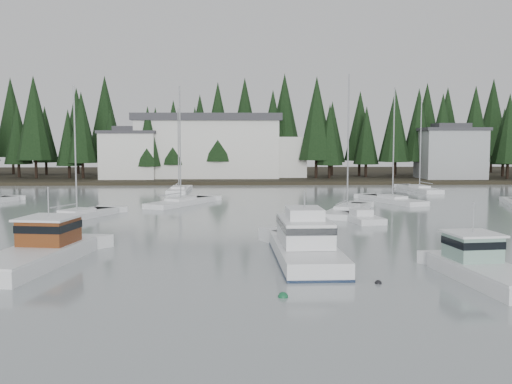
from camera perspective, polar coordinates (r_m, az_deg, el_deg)
The scene contains 18 objects.
ground at distance 18.46m, azimuth -2.61°, elevation -15.86°, with size 260.00×260.00×0.00m, color #8E9698.
far_shore_land at distance 114.44m, azimuth -1.89°, elevation 1.69°, with size 240.00×54.00×1.00m, color black.
conifer_treeline at distance 103.46m, azimuth -1.90°, elevation 1.34°, with size 200.00×22.00×20.00m, color black, non-canonical shape.
house_west at distance 97.99m, azimuth -12.53°, elevation 3.75°, with size 9.54×7.42×8.75m.
house_east_a at distance 101.74m, azimuth 18.84°, elevation 3.78°, with size 10.60×8.48×9.25m.
harbor_inn at distance 99.65m, azimuth -3.63°, elevation 4.52°, with size 29.50×11.50×10.90m.
lobster_boat_brown at distance 33.14m, azimuth -21.21°, elevation -5.85°, with size 5.75×9.80×4.66m.
cabin_cruiser_center at distance 32.21m, azimuth 4.92°, elevation -5.58°, with size 3.50×10.51×4.48m.
lobster_boat_teal at distance 29.44m, azimuth 21.84°, elevation -7.29°, with size 3.47×7.69×4.14m.
sailboat_0 at distance 80.57m, azimuth 16.03°, elevation 0.17°, with size 3.40×10.21×13.08m.
sailboat_1 at distance 64.39m, azimuth 13.48°, elevation -0.94°, with size 5.61×9.73×13.06m.
sailboat_4 at distance 53.71m, azimuth 9.10°, elevation -2.03°, with size 6.52×10.73×13.36m.
sailboat_7 at distance 52.09m, azimuth -17.46°, elevation -2.42°, with size 5.77×8.87×11.99m.
sailboat_9 at distance 76.43m, azimuth -7.72°, elevation 0.06°, with size 2.55×8.95×11.66m.
sailboat_10 at distance 60.73m, azimuth -7.53°, elevation -1.20°, with size 6.94×9.93×12.98m.
runabout_1 at distance 48.47m, azimuth 10.48°, elevation -2.73°, with size 3.12×5.76×1.42m.
mooring_buoy_green at distance 24.68m, azimuth 2.72°, elevation -10.46°, with size 0.45×0.45×0.45m, color #145933.
mooring_buoy_dark at distance 27.52m, azimuth 12.13°, elevation -8.94°, with size 0.33×0.33×0.33m, color black.
Camera 1 is at (0.28, -17.25, 6.57)m, focal length 40.00 mm.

